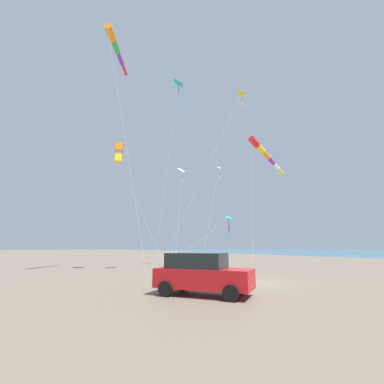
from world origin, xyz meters
The scene contains 13 objects.
ground_plane centered at (0.00, 0.00, 0.00)m, with size 600.00×600.00×0.00m, color #756654.
parked_car centered at (-4.83, -2.89, 0.95)m, with size 4.27×4.42×1.85m.
cooler_box centered at (-2.01, -2.36, 0.21)m, with size 0.62×0.42×0.42m.
person_adult_flyer centered at (-3.36, 4.90, 0.98)m, with size 0.45×0.56×1.81m.
person_child_green_jacket centered at (-4.26, 1.26, 0.81)m, with size 0.52×0.53×1.49m.
kite_delta_yellow_midlevel centered at (6.52, 14.23, 12.23)m, with size 8.10×9.49×12.59m.
kite_delta_white_trailing centered at (1.61, 15.19, 11.58)m, with size 6.15×12.73×12.00m.
kite_delta_long_streamer_left centered at (5.59, 7.52, 18.95)m, with size 10.86×2.97×19.30m.
kite_windsock_green_low_center centered at (-8.03, 9.29, 21.54)m, with size 3.18×13.01×22.07m.
kite_windsock_small_distant centered at (4.34, 3.03, 10.21)m, with size 7.80×4.77×11.13m.
kite_delta_magenta_far_left centered at (-1.98, 7.43, 17.93)m, with size 3.32×2.37×18.30m.
kite_box_long_streamer_right centered at (-6.64, 12.15, 11.60)m, with size 3.97×6.41×12.58m.
kite_delta_teal_far_right centered at (4.41, 9.11, 5.09)m, with size 10.66×5.89×5.37m.
Camera 1 is at (-10.44, -13.95, 2.10)m, focal length 24.46 mm.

